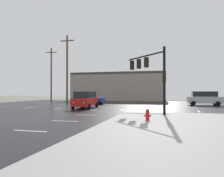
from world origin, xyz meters
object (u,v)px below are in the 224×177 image
at_px(suv_red, 85,99).
at_px(utility_pole_far, 67,69).
at_px(sedan_blue, 89,99).
at_px(traffic_signal_mast, 150,69).
at_px(suv_silver, 204,98).
at_px(utility_pole_distant, 51,74).
at_px(fire_hydrant, 148,115).

relative_size(suv_red, utility_pole_far, 0.47).
distance_m(suv_red, sedan_blue, 7.89).
bearing_deg(suv_red, utility_pole_far, -141.06).
xyz_separation_m(traffic_signal_mast, suv_silver, (6.52, 14.40, -3.02)).
distance_m(traffic_signal_mast, utility_pole_distant, 27.10).
distance_m(fire_hydrant, suv_silver, 20.72).
bearing_deg(traffic_signal_mast, fire_hydrant, 142.36).
distance_m(sedan_blue, utility_pole_distant, 12.10).
distance_m(suv_red, utility_pole_far, 8.92).
bearing_deg(traffic_signal_mast, utility_pole_distant, 8.41).
bearing_deg(sedan_blue, traffic_signal_mast, -52.87).
bearing_deg(traffic_signal_mast, suv_silver, -64.91).
height_order(suv_red, suv_silver, same).
relative_size(suv_red, utility_pole_distant, 0.48).
xyz_separation_m(traffic_signal_mast, sedan_blue, (-10.61, 12.30, -3.25)).
xyz_separation_m(sedan_blue, utility_pole_distant, (-9.81, 5.46, 4.52)).
bearing_deg(suv_silver, fire_hydrant, -109.24).
distance_m(suv_silver, utility_pole_distant, 27.48).
distance_m(fire_hydrant, sedan_blue, 20.74).
bearing_deg(traffic_signal_mast, suv_red, 19.33).
bearing_deg(utility_pole_far, traffic_signal_mast, -37.85).
height_order(suv_red, utility_pole_far, utility_pole_far).
bearing_deg(traffic_signal_mast, utility_pole_far, 11.59).
xyz_separation_m(suv_silver, utility_pole_distant, (-26.94, 3.37, 4.28)).
xyz_separation_m(fire_hydrant, suv_red, (-8.52, 10.13, 0.55)).
bearing_deg(fire_hydrant, suv_red, 130.06).
height_order(suv_silver, utility_pole_distant, utility_pole_distant).
xyz_separation_m(suv_silver, utility_pole_far, (-20.01, -3.91, 4.42)).
distance_m(traffic_signal_mast, utility_pole_far, 17.15).
relative_size(traffic_signal_mast, fire_hydrant, 7.18).
relative_size(fire_hydrant, suv_red, 0.16).
distance_m(sedan_blue, utility_pole_far, 5.77).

